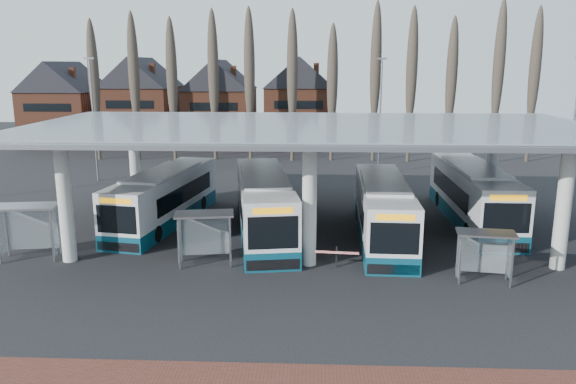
{
  "coord_description": "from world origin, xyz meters",
  "views": [
    {
      "loc": [
        0.14,
        -23.7,
        9.65
      ],
      "look_at": [
        -1.24,
        7.0,
        2.62
      ],
      "focal_mm": 35.0,
      "sensor_mm": 36.0,
      "label": 1
    }
  ],
  "objects_px": {
    "bus_1": "(264,205)",
    "shelter_0": "(29,219)",
    "shelter_1": "(205,226)",
    "shelter_2": "(485,245)",
    "bus_0": "(165,198)",
    "bus_2": "(383,211)",
    "bus_3": "(472,195)"
  },
  "relations": [
    {
      "from": "bus_1",
      "to": "bus_3",
      "type": "xyz_separation_m",
      "value": [
        12.8,
        3.17,
        0.0
      ]
    },
    {
      "from": "shelter_1",
      "to": "shelter_2",
      "type": "bearing_deg",
      "value": -16.41
    },
    {
      "from": "bus_1",
      "to": "shelter_1",
      "type": "xyz_separation_m",
      "value": [
        -2.43,
        -5.26,
        0.24
      ]
    },
    {
      "from": "bus_3",
      "to": "bus_1",
      "type": "bearing_deg",
      "value": -165.81
    },
    {
      "from": "bus_0",
      "to": "shelter_2",
      "type": "relative_size",
      "value": 4.5
    },
    {
      "from": "bus_0",
      "to": "shelter_0",
      "type": "relative_size",
      "value": 3.78
    },
    {
      "from": "bus_2",
      "to": "shelter_1",
      "type": "distance_m",
      "value": 10.35
    },
    {
      "from": "bus_3",
      "to": "shelter_0",
      "type": "relative_size",
      "value": 3.98
    },
    {
      "from": "bus_3",
      "to": "shelter_2",
      "type": "height_order",
      "value": "bus_3"
    },
    {
      "from": "shelter_0",
      "to": "shelter_2",
      "type": "relative_size",
      "value": 1.19
    },
    {
      "from": "bus_1",
      "to": "shelter_1",
      "type": "relative_size",
      "value": 4.32
    },
    {
      "from": "bus_0",
      "to": "bus_1",
      "type": "relative_size",
      "value": 0.93
    },
    {
      "from": "bus_0",
      "to": "shelter_1",
      "type": "xyz_separation_m",
      "value": [
        3.88,
        -7.2,
        0.35
      ]
    },
    {
      "from": "bus_3",
      "to": "shelter_1",
      "type": "distance_m",
      "value": 17.41
    },
    {
      "from": "bus_1",
      "to": "bus_3",
      "type": "relative_size",
      "value": 1.02
    },
    {
      "from": "shelter_0",
      "to": "shelter_2",
      "type": "bearing_deg",
      "value": -14.46
    },
    {
      "from": "bus_2",
      "to": "shelter_2",
      "type": "height_order",
      "value": "bus_2"
    },
    {
      "from": "bus_0",
      "to": "shelter_2",
      "type": "distance_m",
      "value": 19.11
    },
    {
      "from": "bus_1",
      "to": "bus_2",
      "type": "distance_m",
      "value": 6.82
    },
    {
      "from": "bus_1",
      "to": "bus_2",
      "type": "bearing_deg",
      "value": -13.87
    },
    {
      "from": "bus_2",
      "to": "shelter_0",
      "type": "height_order",
      "value": "bus_2"
    },
    {
      "from": "shelter_1",
      "to": "shelter_2",
      "type": "xyz_separation_m",
      "value": [
        13.01,
        -1.75,
        -0.19
      ]
    },
    {
      "from": "bus_0",
      "to": "shelter_1",
      "type": "relative_size",
      "value": 4.04
    },
    {
      "from": "bus_2",
      "to": "bus_1",
      "type": "bearing_deg",
      "value": 176.91
    },
    {
      "from": "bus_1",
      "to": "shelter_0",
      "type": "bearing_deg",
      "value": -166.03
    },
    {
      "from": "shelter_0",
      "to": "shelter_2",
      "type": "distance_m",
      "value": 22.12
    },
    {
      "from": "bus_2",
      "to": "shelter_1",
      "type": "relative_size",
      "value": 4.04
    },
    {
      "from": "bus_0",
      "to": "bus_1",
      "type": "distance_m",
      "value": 6.6
    },
    {
      "from": "shelter_1",
      "to": "bus_2",
      "type": "bearing_deg",
      "value": 18.16
    },
    {
      "from": "bus_0",
      "to": "shelter_2",
      "type": "xyz_separation_m",
      "value": [
        16.88,
        -8.95,
        0.16
      ]
    },
    {
      "from": "shelter_1",
      "to": "shelter_2",
      "type": "distance_m",
      "value": 13.13
    },
    {
      "from": "bus_1",
      "to": "shelter_1",
      "type": "distance_m",
      "value": 5.8
    }
  ]
}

